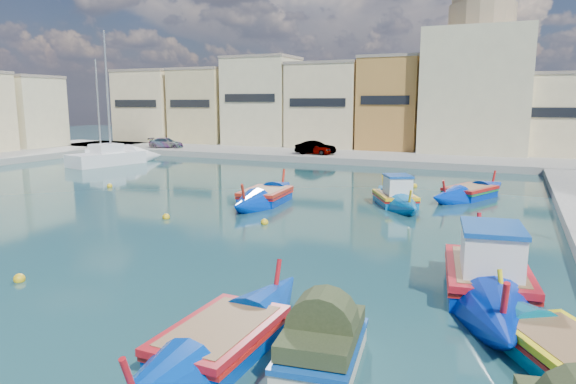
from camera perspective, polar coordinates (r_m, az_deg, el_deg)
The scene contains 15 objects.
ground at distance 21.79m, azimuth -16.25°, elevation -5.42°, with size 160.00×160.00×0.00m, color #123538.
north_quay at distance 50.21m, azimuth 7.75°, elevation 3.82°, with size 80.00×8.00×0.60m, color gray.
north_townhouses at distance 55.83m, azimuth 16.68°, elevation 8.94°, with size 83.20×7.87×10.19m.
church_block at distance 56.21m, azimuth 20.38°, elevation 12.23°, with size 10.00×10.00×19.10m.
parked_cars at distance 52.18m, azimuth -2.86°, elevation 5.13°, with size 21.67×2.43×1.29m.
luzzu_turquoise_cabin at distance 16.72m, azimuth 21.26°, elevation -8.98°, with size 3.65×10.59×3.33m.
luzzu_blue_cabin at distance 29.00m, azimuth 11.82°, elevation -0.78°, with size 5.06×7.43×2.64m.
luzzu_cyan_mid at distance 32.34m, azimuth 19.55°, elevation -0.17°, with size 5.09×8.18×2.40m.
luzzu_green at distance 29.08m, azimuth -2.54°, elevation -0.62°, with size 2.68×8.46×2.63m.
luzzu_blue_south at distance 12.24m, azimuth -7.48°, elevation -16.25°, with size 2.06×8.32×2.39m.
luzzu_cyan_south at distance 13.03m, azimuth 28.42°, elevation -15.79°, with size 5.41×7.15×2.27m.
tender_near at distance 11.59m, azimuth 3.83°, elevation -16.66°, with size 1.97×3.14×1.46m.
yacht_north at distance 50.18m, azimuth -17.57°, elevation 3.67°, with size 4.71×9.86×12.70m.
yacht_midnorth at distance 50.81m, azimuth -19.29°, elevation 3.54°, with size 3.41×7.40×10.11m.
mooring_buoys at distance 25.20m, azimuth -4.36°, elevation -2.77°, with size 25.30×23.81×0.36m.
Camera 1 is at (13.64, -16.03, 5.65)m, focal length 32.00 mm.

